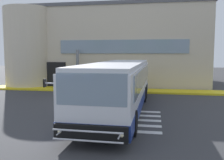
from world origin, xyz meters
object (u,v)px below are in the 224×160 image
(bus_main_foreground, at_px, (120,87))
(safety_bollard_yellow, at_px, (93,87))
(passenger_at_curb_edge, at_px, (108,79))
(entry_support_column, at_px, (78,69))
(passenger_by_doorway, at_px, (92,79))
(passenger_near_column, at_px, (85,77))

(bus_main_foreground, relative_size, safety_bollard_yellow, 13.76)
(bus_main_foreground, distance_m, passenger_at_curb_edge, 6.91)
(entry_support_column, distance_m, passenger_by_doorway, 2.08)
(passenger_at_curb_edge, bearing_deg, bus_main_foreground, -74.14)
(passenger_by_doorway, distance_m, passenger_at_curb_edge, 1.43)
(passenger_at_curb_edge, bearing_deg, entry_support_column, 159.40)
(passenger_near_column, height_order, passenger_at_curb_edge, same)
(bus_main_foreground, distance_m, safety_bollard_yellow, 6.76)
(entry_support_column, bearing_deg, passenger_near_column, -31.01)
(entry_support_column, distance_m, passenger_at_curb_edge, 3.30)
(entry_support_column, relative_size, safety_bollard_yellow, 3.74)
(bus_main_foreground, xyz_separation_m, passenger_by_doorway, (-3.32, 6.66, -0.26))
(safety_bollard_yellow, bearing_deg, entry_support_column, 135.84)
(entry_support_column, relative_size, passenger_by_doorway, 2.01)
(passenger_near_column, xyz_separation_m, safety_bollard_yellow, (1.08, -1.33, -0.66))
(passenger_by_doorway, bearing_deg, passenger_at_curb_edge, -0.43)
(entry_support_column, xyz_separation_m, passenger_near_column, (0.78, -0.47, -0.72))
(bus_main_foreground, bearing_deg, passenger_near_column, 119.39)
(entry_support_column, distance_m, bus_main_foreground, 9.20)
(bus_main_foreground, bearing_deg, safety_bollard_yellow, 116.96)
(passenger_near_column, relative_size, passenger_at_curb_edge, 1.00)
(bus_main_foreground, xyz_separation_m, passenger_near_column, (-4.12, 7.31, -0.22))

